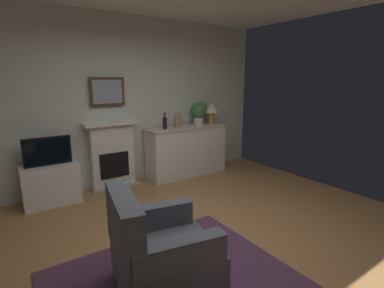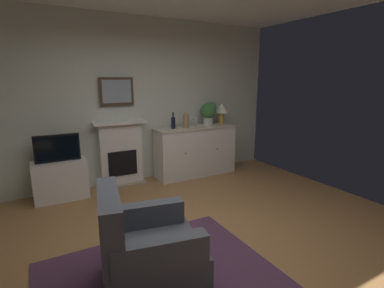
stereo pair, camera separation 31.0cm
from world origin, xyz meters
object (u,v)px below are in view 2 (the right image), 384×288
Objects in this scene: framed_picture at (117,91)px; wine_glass_center at (197,120)px; sideboard_cabinet at (196,151)px; tv_set at (57,148)px; table_lamp at (222,110)px; potted_plant_small at (209,111)px; fireplace_unit at (121,153)px; armchair at (145,249)px; wine_bottle at (173,123)px; vase_decorative at (186,120)px; wine_glass_left at (194,121)px; tv_cabinet at (61,180)px.

framed_picture reaches higher than wine_glass_center.
tv_set reaches higher than sideboard_cabinet.
sideboard_cabinet is at bearing -180.00° from table_lamp.
potted_plant_small reaches higher than sideboard_cabinet.
fireplace_unit is at bearing 174.75° from table_lamp.
sideboard_cabinet is 2.49× the size of tv_set.
tv_set is 0.66× the size of armchair.
table_lamp is at bearing 0.16° from tv_set.
fireplace_unit is at bearing 10.77° from tv_set.
table_lamp is 1.04m from wine_bottle.
wine_bottle is at bearing -176.61° from potted_plant_small.
potted_plant_small reaches higher than tv_set.
wine_bottle reaches higher than armchair.
vase_decorative is at bearing -169.96° from potted_plant_small.
wine_glass_left is at bearing -165.26° from potted_plant_small.
tv_set is 2.67m from potted_plant_small.
wine_glass_left is 1.00× the size of wine_glass_center.
armchair is (0.44, -2.44, -0.40)m from tv_set.
tv_set is 1.44× the size of potted_plant_small.
fireplace_unit is 2.00× the size of framed_picture.
armchair is (-1.89, -2.45, -0.08)m from sideboard_cabinet.
wine_bottle is 1.03× the size of vase_decorative.
wine_bottle is (0.90, -0.22, -0.55)m from framed_picture.
table_lamp reaches higher than tv_set.
vase_decorative reaches higher than wine_glass_left.
vase_decorative is at bearing -1.14° from tv_set.
armchair is at bearing -127.90° from wine_glass_center.
potted_plant_small reaches higher than vase_decorative.
framed_picture is at bearing 170.68° from sideboard_cabinet.
tv_cabinet is (-0.97, -0.21, -1.28)m from framed_picture.
tv_cabinet is 2.50m from armchair.
table_lamp is 2.93m from tv_set.
framed_picture is 1.38× the size of table_lamp.
tv_set is (-2.37, -0.03, -0.26)m from wine_glass_center.
tv_cabinet is (-2.10, 0.06, -0.77)m from vase_decorative.
framed_picture is 1.96× the size of vase_decorative.
tv_set reaches higher than tv_cabinet.
wine_glass_left is 0.22× the size of tv_cabinet.
wine_glass_left is at bearing -175.03° from table_lamp.
wine_glass_left reaches higher than tv_cabinet.
tv_cabinet is 1.74× the size of potted_plant_small.
potted_plant_small is at bearing 14.74° from wine_glass_left.
wine_glass_left is 0.42m from potted_plant_small.
sideboard_cabinet is 1.65× the size of armchair.
wine_glass_center is at bearing -6.37° from fireplace_unit.
potted_plant_small is (0.54, 0.10, 0.12)m from vase_decorative.
tv_set is at bearing -90.00° from tv_cabinet.
sideboard_cabinet is 3.85× the size of table_lamp.
framed_picture is 1.28× the size of potted_plant_small.
potted_plant_small is at bearing 0.66° from tv_cabinet.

